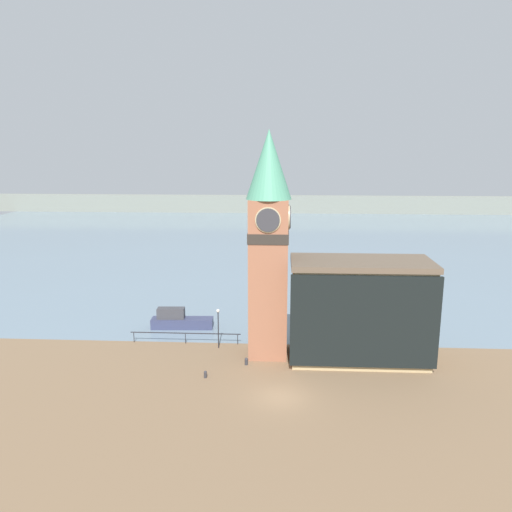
# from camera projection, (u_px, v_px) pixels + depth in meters

# --- Properties ---
(ground_plane) EXTENTS (160.00, 160.00, 0.00)m
(ground_plane) POSITION_uv_depth(u_px,v_px,m) (280.00, 397.00, 38.52)
(ground_plane) COLOR brown
(water) EXTENTS (160.00, 120.00, 0.00)m
(water) POSITION_uv_depth(u_px,v_px,m) (283.00, 237.00, 107.32)
(water) COLOR slate
(water) RESTS_ON ground_plane
(far_shoreline) EXTENTS (180.00, 3.00, 5.00)m
(far_shoreline) POSITION_uv_depth(u_px,v_px,m) (283.00, 204.00, 145.79)
(far_shoreline) COLOR gray
(far_shoreline) RESTS_ON water
(pier_railing) EXTENTS (10.89, 0.08, 1.09)m
(pier_railing) POSITION_uv_depth(u_px,v_px,m) (185.00, 334.00, 48.85)
(pier_railing) COLOR #232328
(pier_railing) RESTS_ON ground_plane
(clock_tower) EXTENTS (3.97, 3.97, 20.42)m
(clock_tower) POSITION_uv_depth(u_px,v_px,m) (269.00, 240.00, 44.24)
(clock_tower) COLOR #935B42
(clock_tower) RESTS_ON ground_plane
(pier_building) EXTENTS (12.46, 5.87, 9.23)m
(pier_building) POSITION_uv_depth(u_px,v_px,m) (360.00, 311.00, 44.39)
(pier_building) COLOR tan
(pier_building) RESTS_ON ground_plane
(boat_near) EXTENTS (6.59, 1.85, 2.20)m
(boat_near) POSITION_uv_depth(u_px,v_px,m) (180.00, 321.00, 53.09)
(boat_near) COLOR #333856
(boat_near) RESTS_ON water
(mooring_bollard_near) EXTENTS (0.27, 0.27, 0.61)m
(mooring_bollard_near) POSITION_uv_depth(u_px,v_px,m) (205.00, 374.00, 41.69)
(mooring_bollard_near) COLOR #2D2D33
(mooring_bollard_near) RESTS_ON ground_plane
(mooring_bollard_far) EXTENTS (0.31, 0.31, 0.66)m
(mooring_bollard_far) POSITION_uv_depth(u_px,v_px,m) (246.00, 361.00, 44.16)
(mooring_bollard_far) COLOR #2D2D33
(mooring_bollard_far) RESTS_ON ground_plane
(lamp_post) EXTENTS (0.32, 0.32, 3.92)m
(lamp_post) POSITION_uv_depth(u_px,v_px,m) (218.00, 321.00, 47.35)
(lamp_post) COLOR black
(lamp_post) RESTS_ON ground_plane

